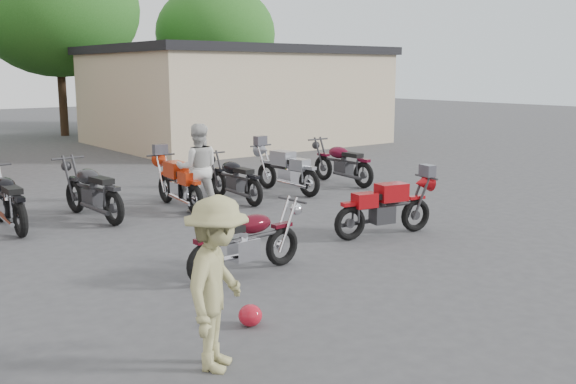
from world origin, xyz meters
TOP-DOWN VIEW (x-y plane):
  - ground at (0.00, 0.00)m, footprint 90.00×90.00m
  - stucco_building at (8.50, 15.00)m, footprint 10.00×8.00m
  - tree_2 at (4.00, 22.00)m, footprint 7.04×7.04m
  - tree_3 at (12.00, 22.00)m, footprint 6.08×6.08m
  - vintage_motorcycle at (-0.82, 0.56)m, footprint 1.92×0.74m
  - sportbike at (2.32, 0.87)m, footprint 2.00×1.00m
  - helmet at (-1.87, -1.01)m, footprint 0.31×0.31m
  - person_light at (0.74, 4.62)m, footprint 1.10×1.01m
  - person_tan at (-2.71, -1.68)m, footprint 1.26×1.20m
  - row_bike_2 at (-2.76, 5.47)m, footprint 0.73×2.10m
  - row_bike_3 at (-1.23, 5.33)m, footprint 0.93×2.21m
  - row_bike_4 at (0.56, 5.13)m, footprint 0.82×2.07m
  - row_bike_5 at (1.90, 5.05)m, footprint 0.65×1.94m
  - row_bike_6 at (3.44, 5.16)m, footprint 0.84×2.09m
  - row_bike_7 at (5.29, 5.22)m, footprint 0.69×2.09m

SIDE VIEW (x-z plane):
  - ground at x=0.00m, z-range 0.00..0.00m
  - helmet at x=-1.87m, z-range 0.00..0.25m
  - vintage_motorcycle at x=-0.82m, z-range 0.00..1.09m
  - sportbike at x=2.32m, z-range 0.00..1.11m
  - row_bike_5 at x=1.90m, z-range 0.00..1.12m
  - row_bike_4 at x=0.56m, z-range 0.00..1.17m
  - row_bike_6 at x=3.44m, z-range 0.00..1.19m
  - row_bike_2 at x=-2.76m, z-range 0.00..1.21m
  - row_bike_7 at x=5.29m, z-range 0.00..1.21m
  - row_bike_3 at x=-1.23m, z-range 0.00..1.25m
  - person_tan at x=-2.71m, z-range 0.00..1.71m
  - person_light at x=0.74m, z-range 0.00..1.81m
  - stucco_building at x=8.50m, z-range 0.00..3.50m
  - tree_3 at x=12.00m, z-range 0.00..7.60m
  - tree_2 at x=4.00m, z-range 0.00..8.80m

